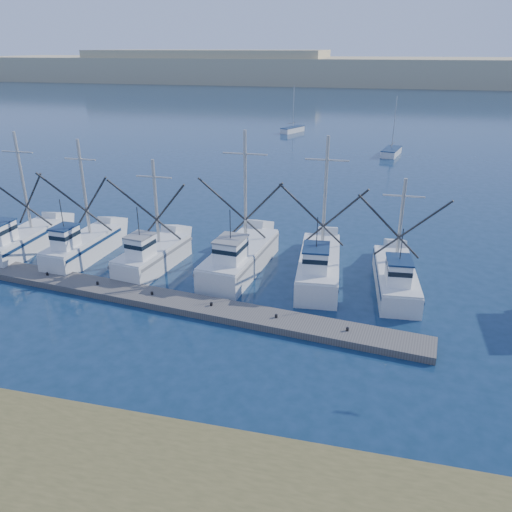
% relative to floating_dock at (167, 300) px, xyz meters
% --- Properties ---
extents(ground, '(500.00, 500.00, 0.00)m').
position_rel_floating_dock_xyz_m(ground, '(6.67, -6.22, -0.21)').
color(ground, '#0E263D').
rests_on(ground, ground).
extents(floating_dock, '(31.15, 5.78, 0.42)m').
position_rel_floating_dock_xyz_m(floating_dock, '(0.00, 0.00, 0.00)').
color(floating_dock, '#5C5652').
rests_on(floating_dock, ground).
extents(dune_ridge, '(360.00, 60.00, 10.00)m').
position_rel_floating_dock_xyz_m(dune_ridge, '(6.67, 203.78, 4.79)').
color(dune_ridge, tan).
rests_on(dune_ridge, ground).
extents(trawler_fleet, '(29.87, 9.00, 9.40)m').
position_rel_floating_dock_xyz_m(trawler_fleet, '(0.76, 5.03, 0.78)').
color(trawler_fleet, silver).
rests_on(trawler_fleet, ground).
extents(sailboat_near, '(3.00, 5.73, 8.10)m').
position_rel_floating_dock_xyz_m(sailboat_near, '(13.54, 49.21, 0.29)').
color(sailboat_near, silver).
rests_on(sailboat_near, ground).
extents(sailboat_far, '(3.70, 5.66, 8.10)m').
position_rel_floating_dock_xyz_m(sailboat_far, '(-3.71, 66.28, 0.30)').
color(sailboat_far, silver).
rests_on(sailboat_far, ground).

